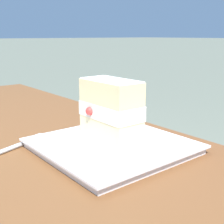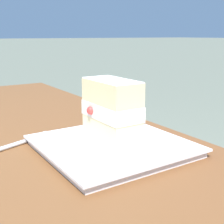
% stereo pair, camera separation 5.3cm
% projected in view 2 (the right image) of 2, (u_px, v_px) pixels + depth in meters
% --- Properties ---
extents(dessert_plate, '(0.24, 0.24, 0.02)m').
position_uv_depth(dessert_plate, '(112.00, 146.00, 0.55)').
color(dessert_plate, white).
rests_on(dessert_plate, patio_table).
extents(cake_slice, '(0.12, 0.07, 0.11)m').
position_uv_depth(cake_slice, '(112.00, 110.00, 0.54)').
color(cake_slice, beige).
rests_on(cake_slice, dessert_plate).
extents(dessert_fork, '(0.07, 0.17, 0.01)m').
position_uv_depth(dessert_fork, '(20.00, 143.00, 0.57)').
color(dessert_fork, silver).
rests_on(dessert_fork, patio_table).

